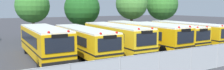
{
  "coord_description": "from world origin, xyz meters",
  "views": [
    {
      "loc": [
        -12.64,
        -18.62,
        4.3
      ],
      "look_at": [
        -2.05,
        0.0,
        1.6
      ],
      "focal_mm": 35.17,
      "sensor_mm": 36.0,
      "label": 1
    }
  ],
  "objects_px": {
    "school_bus_1": "(83,40)",
    "school_bus_3": "(143,34)",
    "tree_1": "(33,5)",
    "tree_3": "(132,3)",
    "school_bus_2": "(116,36)",
    "tree_4": "(162,4)",
    "school_bus_0": "(44,41)",
    "school_bus_5": "(187,31)",
    "tree_2": "(82,9)",
    "school_bus_4": "(166,33)"
  },
  "relations": [
    {
      "from": "school_bus_5",
      "to": "tree_4",
      "type": "bearing_deg",
      "value": -113.58
    },
    {
      "from": "tree_4",
      "to": "school_bus_0",
      "type": "bearing_deg",
      "value": -157.07
    },
    {
      "from": "tree_1",
      "to": "school_bus_2",
      "type": "bearing_deg",
      "value": -61.4
    },
    {
      "from": "school_bus_2",
      "to": "tree_1",
      "type": "bearing_deg",
      "value": -60.41
    },
    {
      "from": "school_bus_3",
      "to": "tree_1",
      "type": "xyz_separation_m",
      "value": [
        -9.18,
        10.86,
        3.14
      ]
    },
    {
      "from": "school_bus_3",
      "to": "school_bus_5",
      "type": "bearing_deg",
      "value": -178.02
    },
    {
      "from": "school_bus_2",
      "to": "school_bus_4",
      "type": "distance_m",
      "value": 6.78
    },
    {
      "from": "tree_3",
      "to": "school_bus_3",
      "type": "bearing_deg",
      "value": -117.39
    },
    {
      "from": "school_bus_0",
      "to": "tree_3",
      "type": "bearing_deg",
      "value": -150.13
    },
    {
      "from": "school_bus_0",
      "to": "school_bus_1",
      "type": "height_order",
      "value": "school_bus_0"
    },
    {
      "from": "school_bus_5",
      "to": "tree_3",
      "type": "relative_size",
      "value": 1.5
    },
    {
      "from": "school_bus_4",
      "to": "tree_4",
      "type": "bearing_deg",
      "value": -129.43
    },
    {
      "from": "school_bus_1",
      "to": "school_bus_3",
      "type": "distance_m",
      "value": 6.82
    },
    {
      "from": "school_bus_1",
      "to": "school_bus_4",
      "type": "height_order",
      "value": "school_bus_1"
    },
    {
      "from": "school_bus_1",
      "to": "tree_2",
      "type": "height_order",
      "value": "tree_2"
    },
    {
      "from": "tree_3",
      "to": "tree_4",
      "type": "relative_size",
      "value": 0.99
    },
    {
      "from": "school_bus_4",
      "to": "school_bus_3",
      "type": "bearing_deg",
      "value": 3.99
    },
    {
      "from": "tree_2",
      "to": "tree_3",
      "type": "relative_size",
      "value": 0.91
    },
    {
      "from": "tree_1",
      "to": "tree_4",
      "type": "distance_m",
      "value": 20.43
    },
    {
      "from": "school_bus_2",
      "to": "tree_3",
      "type": "relative_size",
      "value": 1.41
    },
    {
      "from": "school_bus_5",
      "to": "school_bus_2",
      "type": "bearing_deg",
      "value": 2.12
    },
    {
      "from": "school_bus_0",
      "to": "school_bus_4",
      "type": "relative_size",
      "value": 0.91
    },
    {
      "from": "school_bus_3",
      "to": "tree_4",
      "type": "height_order",
      "value": "tree_4"
    },
    {
      "from": "tree_1",
      "to": "school_bus_1",
      "type": "bearing_deg",
      "value": -77.58
    },
    {
      "from": "tree_1",
      "to": "tree_3",
      "type": "relative_size",
      "value": 0.91
    },
    {
      "from": "school_bus_4",
      "to": "tree_3",
      "type": "relative_size",
      "value": 1.42
    },
    {
      "from": "school_bus_3",
      "to": "school_bus_1",
      "type": "bearing_deg",
      "value": -1.71
    },
    {
      "from": "school_bus_0",
      "to": "tree_2",
      "type": "bearing_deg",
      "value": -127.67
    },
    {
      "from": "school_bus_0",
      "to": "school_bus_5",
      "type": "relative_size",
      "value": 0.85
    },
    {
      "from": "tree_1",
      "to": "tree_2",
      "type": "height_order",
      "value": "tree_2"
    },
    {
      "from": "tree_2",
      "to": "tree_3",
      "type": "xyz_separation_m",
      "value": [
        7.75,
        -0.73,
        0.77
      ]
    },
    {
      "from": "tree_2",
      "to": "school_bus_5",
      "type": "bearing_deg",
      "value": -43.06
    },
    {
      "from": "school_bus_4",
      "to": "tree_1",
      "type": "distance_m",
      "value": 16.83
    },
    {
      "from": "school_bus_0",
      "to": "school_bus_3",
      "type": "xyz_separation_m",
      "value": [
        10.28,
        -0.32,
        -0.0
      ]
    },
    {
      "from": "school_bus_0",
      "to": "school_bus_3",
      "type": "distance_m",
      "value": 10.28
    },
    {
      "from": "school_bus_2",
      "to": "school_bus_3",
      "type": "xyz_separation_m",
      "value": [
        3.34,
        -0.16,
        0.02
      ]
    },
    {
      "from": "school_bus_1",
      "to": "tree_4",
      "type": "relative_size",
      "value": 1.43
    },
    {
      "from": "school_bus_5",
      "to": "tree_3",
      "type": "bearing_deg",
      "value": -73.72
    },
    {
      "from": "tree_2",
      "to": "tree_3",
      "type": "height_order",
      "value": "tree_3"
    },
    {
      "from": "school_bus_2",
      "to": "tree_2",
      "type": "bearing_deg",
      "value": -90.54
    },
    {
      "from": "school_bus_4",
      "to": "tree_1",
      "type": "xyz_separation_m",
      "value": [
        -12.61,
        10.66,
        3.25
      ]
    },
    {
      "from": "school_bus_5",
      "to": "tree_1",
      "type": "xyz_separation_m",
      "value": [
        -16.17,
        10.55,
        3.24
      ]
    },
    {
      "from": "school_bus_0",
      "to": "school_bus_4",
      "type": "distance_m",
      "value": 13.71
    },
    {
      "from": "tree_1",
      "to": "tree_2",
      "type": "distance_m",
      "value": 6.21
    },
    {
      "from": "school_bus_1",
      "to": "school_bus_2",
      "type": "xyz_separation_m",
      "value": [
        3.47,
        0.03,
        0.07
      ]
    },
    {
      "from": "school_bus_2",
      "to": "tree_2",
      "type": "relative_size",
      "value": 1.56
    },
    {
      "from": "school_bus_1",
      "to": "tree_3",
      "type": "xyz_separation_m",
      "value": [
        11.47,
        8.86,
        3.56
      ]
    },
    {
      "from": "school_bus_3",
      "to": "tree_2",
      "type": "xyz_separation_m",
      "value": [
        -3.09,
        9.73,
        2.7
      ]
    },
    {
      "from": "tree_3",
      "to": "tree_4",
      "type": "xyz_separation_m",
      "value": [
        6.54,
        0.41,
        -0.1
      ]
    },
    {
      "from": "school_bus_3",
      "to": "tree_2",
      "type": "bearing_deg",
      "value": -72.99
    }
  ]
}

